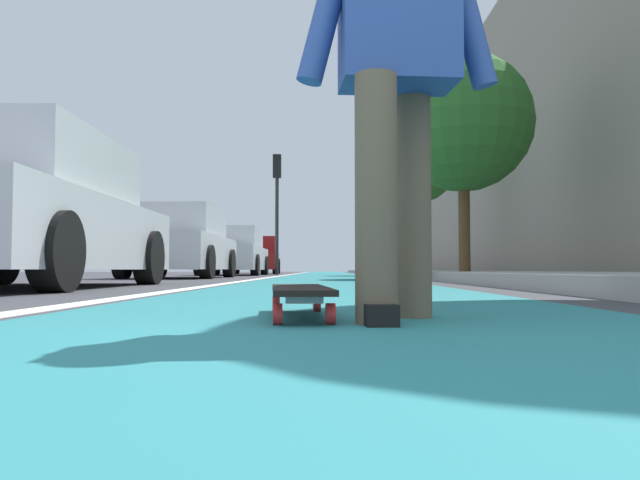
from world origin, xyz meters
The scene contains 14 objects.
ground_plane centered at (10.00, 0.00, 0.00)m, with size 80.00×80.00×0.00m, color #38383D.
bike_lane_paint centered at (24.00, 0.00, 0.00)m, with size 56.00×2.34×0.00m, color #237075.
lane_stripe_white centered at (20.00, 1.32, 0.00)m, with size 52.00×0.16×0.01m, color silver.
sidewalk_curb centered at (18.00, -3.21, 0.07)m, with size 52.00×3.20×0.14m, color #9E9B93.
building_facade centered at (22.00, -6.20, 4.49)m, with size 40.00×1.20×8.98m, color gray.
skateboard centered at (1.32, 0.15, 0.09)m, with size 0.85×0.27×0.11m.
skater_person centered at (1.17, -0.20, 0.94)m, with size 0.48×0.72×1.64m.
parked_car_near centered at (5.04, 3.04, 0.71)m, with size 4.20×2.03×1.48m.
parked_car_mid centered at (12.03, 3.11, 0.71)m, with size 4.15×1.87×1.48m.
parked_car_far centered at (18.28, 2.91, 0.70)m, with size 4.43×1.85×1.47m.
parked_car_end centered at (24.21, 2.93, 0.72)m, with size 4.38×2.14×1.49m.
traffic_light centered at (20.17, 1.72, 2.87)m, with size 0.33×0.28×4.14m.
street_tree_mid centered at (11.76, -2.81, 3.23)m, with size 2.89×2.89×4.68m.
street_tree_far centered at (18.27, -2.81, 3.51)m, with size 2.55×2.55×4.80m.
Camera 1 is at (-0.97, 0.05, 0.18)m, focal length 34.70 mm.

